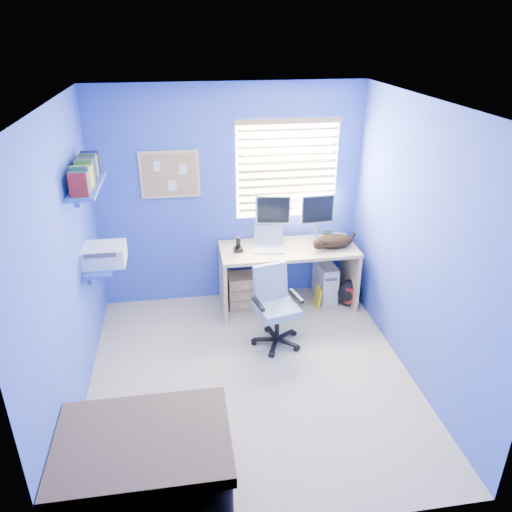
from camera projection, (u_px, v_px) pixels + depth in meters
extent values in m
cube|color=#B3A28F|center=(251.00, 376.00, 4.73)|extent=(3.00, 3.20, 0.00)
cube|color=white|center=(249.00, 104.00, 3.66)|extent=(3.00, 3.20, 0.00)
cube|color=#4158C1|center=(230.00, 197.00, 5.63)|extent=(3.00, 0.01, 2.50)
cube|color=#4158C1|center=(292.00, 380.00, 2.77)|extent=(3.00, 0.01, 2.50)
cube|color=#4158C1|center=(65.00, 270.00, 3.99)|extent=(0.01, 3.20, 2.50)
cube|color=#4158C1|center=(418.00, 246.00, 4.41)|extent=(0.01, 3.20, 2.50)
cube|color=tan|center=(288.00, 277.00, 5.78)|extent=(1.54, 0.65, 0.74)
cube|color=silver|center=(269.00, 241.00, 5.52)|extent=(0.37, 0.31, 0.22)
cube|color=silver|center=(273.00, 217.00, 5.73)|extent=(0.41, 0.19, 0.54)
cube|color=silver|center=(317.00, 217.00, 5.75)|extent=(0.41, 0.15, 0.54)
cube|color=black|center=(238.00, 244.00, 5.50)|extent=(0.10, 0.12, 0.17)
imported|color=#2A5A3C|center=(327.00, 235.00, 5.81)|extent=(0.10, 0.09, 0.10)
cylinder|color=silver|center=(337.00, 237.00, 5.81)|extent=(0.13, 0.13, 0.07)
ellipsoid|color=black|center=(334.00, 241.00, 5.60)|extent=(0.48, 0.37, 0.15)
cube|color=beige|center=(325.00, 281.00, 6.00)|extent=(0.21, 0.45, 0.45)
cube|color=tan|center=(243.00, 290.00, 5.83)|extent=(0.35, 0.28, 0.41)
cube|color=yellow|center=(318.00, 297.00, 5.84)|extent=(0.03, 0.17, 0.24)
ellipsoid|color=black|center=(349.00, 292.00, 5.86)|extent=(0.34, 0.30, 0.33)
cube|color=brown|center=(146.00, 467.00, 3.44)|extent=(1.13, 0.80, 0.54)
cylinder|color=black|center=(277.00, 341.00, 5.21)|extent=(0.57, 0.57, 0.06)
cylinder|color=black|center=(277.00, 326.00, 5.12)|extent=(0.06, 0.06, 0.32)
cube|color=#9AAEB9|center=(277.00, 309.00, 5.04)|extent=(0.47, 0.47, 0.08)
cube|color=#9AAEB9|center=(270.00, 281.00, 5.10)|extent=(0.36, 0.14, 0.37)
cube|color=white|center=(287.00, 169.00, 5.58)|extent=(1.15, 0.01, 1.10)
cube|color=#A7793D|center=(288.00, 170.00, 5.55)|extent=(1.10, 0.03, 1.00)
cube|color=tan|center=(170.00, 174.00, 5.39)|extent=(0.64, 0.02, 0.52)
cube|color=tan|center=(170.00, 175.00, 5.39)|extent=(0.58, 0.01, 0.46)
cube|color=#2C4CB3|center=(100.00, 265.00, 4.82)|extent=(0.26, 0.55, 0.03)
cube|color=silver|center=(103.00, 255.00, 4.78)|extent=(0.42, 0.34, 0.18)
cube|color=#2C4CB3|center=(87.00, 185.00, 4.48)|extent=(0.24, 0.90, 0.03)
cube|color=navy|center=(84.00, 171.00, 4.42)|extent=(0.15, 0.80, 0.22)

